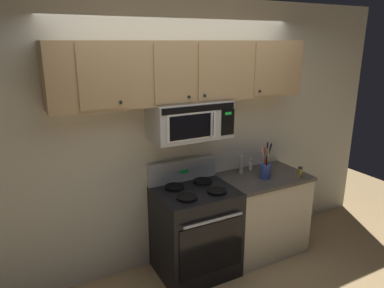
# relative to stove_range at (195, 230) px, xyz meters

# --- Properties ---
(back_wall) EXTENTS (5.20, 0.10, 2.70)m
(back_wall) POSITION_rel_stove_range_xyz_m (0.00, 0.37, 0.88)
(back_wall) COLOR silver
(back_wall) RESTS_ON ground_plane
(stove_range) EXTENTS (0.76, 0.69, 1.12)m
(stove_range) POSITION_rel_stove_range_xyz_m (0.00, 0.00, 0.00)
(stove_range) COLOR black
(stove_range) RESTS_ON ground_plane
(over_range_microwave) EXTENTS (0.76, 0.43, 0.35)m
(over_range_microwave) POSITION_rel_stove_range_xyz_m (-0.00, 0.12, 1.11)
(over_range_microwave) COLOR #B7BABF
(upper_cabinets) EXTENTS (2.50, 0.36, 0.55)m
(upper_cabinets) POSITION_rel_stove_range_xyz_m (-0.00, 0.15, 1.56)
(upper_cabinets) COLOR tan
(counter_segment) EXTENTS (0.93, 0.65, 0.90)m
(counter_segment) POSITION_rel_stove_range_xyz_m (0.84, 0.01, -0.02)
(counter_segment) COLOR beige
(counter_segment) RESTS_ON ground_plane
(utensil_crock_blue) EXTENTS (0.13, 0.11, 0.39)m
(utensil_crock_blue) POSITION_rel_stove_range_xyz_m (0.80, -0.06, 0.54)
(utensil_crock_blue) COLOR #384C9E
(utensil_crock_blue) RESTS_ON counter_segment
(salt_shaker) EXTENTS (0.04, 0.04, 0.12)m
(salt_shaker) POSITION_rel_stove_range_xyz_m (0.82, 0.21, 0.49)
(salt_shaker) COLOR white
(salt_shaker) RESTS_ON counter_segment
(pepper_mill) EXTENTS (0.05, 0.05, 0.20)m
(pepper_mill) POSITION_rel_stove_range_xyz_m (0.66, 0.17, 0.53)
(pepper_mill) COLOR #B7B2A8
(pepper_mill) RESTS_ON counter_segment
(spice_jar) EXTENTS (0.05, 0.05, 0.11)m
(spice_jar) POSITION_rel_stove_range_xyz_m (1.16, -0.21, 0.48)
(spice_jar) COLOR olive
(spice_jar) RESTS_ON counter_segment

